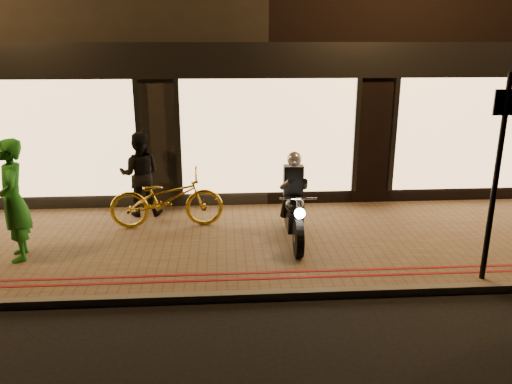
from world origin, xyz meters
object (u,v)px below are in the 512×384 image
(sign_post, at_px, (497,169))
(bicycle_gold, at_px, (167,199))
(motorcycle, at_px, (294,208))
(person_green, at_px, (13,200))

(sign_post, distance_m, bicycle_gold, 5.62)
(motorcycle, xyz_separation_m, sign_post, (2.60, -1.65, 1.06))
(motorcycle, xyz_separation_m, bicycle_gold, (-2.29, 0.88, -0.06))
(sign_post, relative_size, bicycle_gold, 1.42)
(sign_post, bearing_deg, bicycle_gold, 152.61)
(sign_post, height_order, bicycle_gold, sign_post)
(bicycle_gold, relative_size, person_green, 1.08)
(bicycle_gold, height_order, person_green, person_green)
(motorcycle, relative_size, person_green, 0.99)
(sign_post, height_order, person_green, sign_post)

